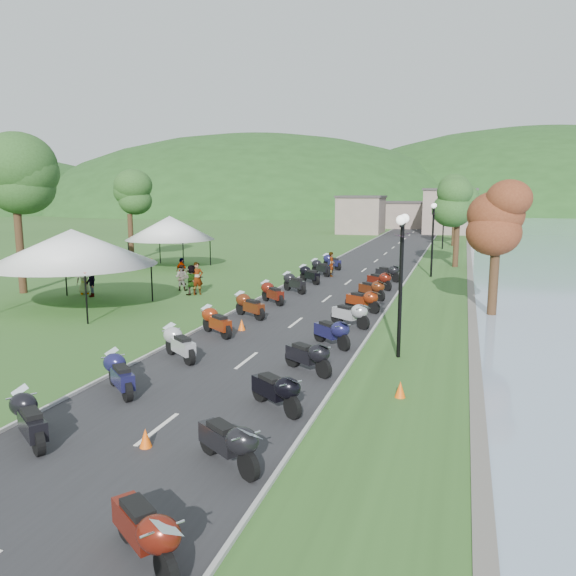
% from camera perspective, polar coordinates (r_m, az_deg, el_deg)
% --- Properties ---
extents(road, '(7.00, 120.00, 0.02)m').
position_cam_1_polar(road, '(42.53, 7.73, 1.81)').
color(road, '#28282A').
rests_on(road, ground).
extents(hills_backdrop, '(360.00, 120.00, 76.00)m').
position_cam_1_polar(hills_backdrop, '(201.75, 15.51, 7.75)').
color(hills_backdrop, '#285621').
rests_on(hills_backdrop, ground).
extents(far_building, '(18.00, 16.00, 5.00)m').
position_cam_1_polar(far_building, '(87.08, 11.51, 7.37)').
color(far_building, gray).
rests_on(far_building, ground).
extents(moto_row_left, '(2.60, 44.24, 1.10)m').
position_cam_1_polar(moto_row_left, '(23.09, -7.07, -3.52)').
color(moto_row_left, '#331411').
rests_on(moto_row_left, ground).
extents(moto_row_right, '(2.60, 32.25, 1.10)m').
position_cam_1_polar(moto_row_right, '(23.03, 5.30, -3.52)').
color(moto_row_right, '#331411').
rests_on(moto_row_right, ground).
extents(vendor_tent_main, '(5.51, 5.51, 4.00)m').
position_cam_1_polar(vendor_tent_main, '(30.13, -20.94, 1.82)').
color(vendor_tent_main, white).
rests_on(vendor_tent_main, ground).
extents(vendor_tent_side, '(4.54, 4.54, 4.00)m').
position_cam_1_polar(vendor_tent_side, '(44.25, -11.86, 4.59)').
color(vendor_tent_side, white).
rests_on(vendor_tent_side, ground).
extents(tree_park_left, '(4.00, 4.00, 11.10)m').
position_cam_1_polar(tree_park_left, '(35.71, -25.92, 8.35)').
color(tree_park_left, '#326026').
rests_on(tree_park_left, ground).
extents(tree_lakeside, '(2.56, 2.56, 7.12)m').
position_cam_1_polar(tree_lakeside, '(28.20, 20.38, 4.54)').
color(tree_lakeside, '#326026').
rests_on(tree_lakeside, ground).
extents(pedestrian_a, '(0.84, 0.83, 1.88)m').
position_cam_1_polar(pedestrian_a, '(32.57, -9.16, -0.67)').
color(pedestrian_a, slate).
rests_on(pedestrian_a, ground).
extents(pedestrian_b, '(0.79, 0.48, 1.56)m').
position_cam_1_polar(pedestrian_b, '(34.18, -10.73, -0.23)').
color(pedestrian_b, slate).
rests_on(pedestrian_b, ground).
extents(pedestrian_c, '(1.24, 1.12, 1.84)m').
position_cam_1_polar(pedestrian_c, '(33.42, -19.37, -0.84)').
color(pedestrian_c, slate).
rests_on(pedestrian_c, ground).
extents(traffic_cone_near, '(0.30, 0.30, 0.47)m').
position_cam_1_polar(traffic_cone_near, '(13.73, -14.27, -14.57)').
color(traffic_cone_near, '#F2590C').
rests_on(traffic_cone_near, ground).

